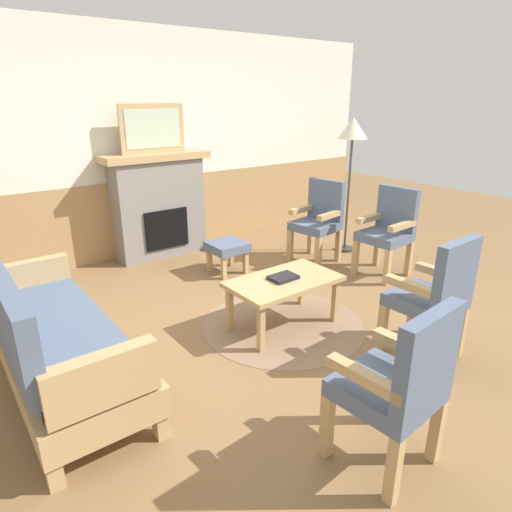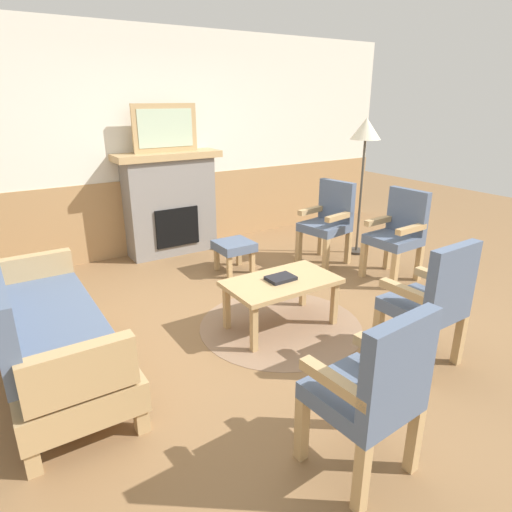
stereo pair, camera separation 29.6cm
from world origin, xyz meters
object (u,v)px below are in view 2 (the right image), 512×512
fireplace (170,203)px  book_on_table (281,278)px  coffee_table (281,286)px  armchair_front_left (432,299)px  floor_lamp_by_chairs (365,138)px  armchair_front_center (373,388)px  footstool (234,248)px  couch (47,330)px  armchair_near_fireplace (398,231)px  framed_picture (165,128)px  armchair_by_window_left (329,219)px

fireplace → book_on_table: bearing=-89.5°
fireplace → coffee_table: size_ratio=1.35×
armchair_front_left → floor_lamp_by_chairs: bearing=56.5°
book_on_table → floor_lamp_by_chairs: size_ratio=0.14×
armchair_front_center → fireplace: bearing=82.2°
book_on_table → footstool: 1.38m
couch → footstool: couch is taller
coffee_table → armchair_near_fireplace: (1.73, 0.23, 0.15)m
coffee_table → book_on_table: 0.07m
armchair_near_fireplace → floor_lamp_by_chairs: size_ratio=0.58×
book_on_table → footstool: bearing=76.9°
coffee_table → footstool: coffee_table is taller
coffee_table → framed_picture: bearing=90.6°
book_on_table → armchair_front_left: armchair_front_left is taller
armchair_front_left → armchair_front_center: (-1.13, -0.50, 0.00)m
framed_picture → couch: size_ratio=0.44×
framed_picture → armchair_front_left: 3.62m
couch → armchair_by_window_left: 3.34m
floor_lamp_by_chairs → armchair_by_window_left: bearing=-175.2°
framed_picture → coffee_table: bearing=-89.4°
footstool → armchair_front_center: bearing=-106.7°
couch → coffee_table: bearing=-7.4°
fireplace → couch: size_ratio=0.72×
book_on_table → armchair_front_center: bearing=-109.6°
couch → armchair_front_center: 2.20m
framed_picture → fireplace: bearing=-90.0°
book_on_table → floor_lamp_by_chairs: 2.46m
framed_picture → armchair_by_window_left: size_ratio=0.82×
armchair_by_window_left → armchair_front_left: size_ratio=1.00×
framed_picture → armchair_near_fireplace: 2.94m
fireplace → armchair_front_center: (-0.54, -3.93, -0.11)m
framed_picture → armchair_front_center: (-0.54, -3.93, -1.02)m
fireplace → footstool: (0.33, -1.02, -0.37)m
footstool → armchair_near_fireplace: bearing=-38.0°
framed_picture → footstool: (0.33, -1.02, -1.28)m
framed_picture → armchair_front_left: size_ratio=0.82×
book_on_table → armchair_near_fireplace: bearing=7.4°
coffee_table → armchair_near_fireplace: armchair_near_fireplace is taller
coffee_table → book_on_table: bearing=121.6°
armchair_near_fireplace → armchair_front_left: same height
fireplace → armchair_front_center: 3.96m
book_on_table → armchair_by_window_left: bearing=35.2°
framed_picture → armchair_front_center: size_ratio=0.82×
framed_picture → floor_lamp_by_chairs: 2.39m
couch → floor_lamp_by_chairs: floor_lamp_by_chairs is taller
book_on_table → floor_lamp_by_chairs: floor_lamp_by_chairs is taller
fireplace → armchair_by_window_left: (1.45, -1.35, -0.11)m
floor_lamp_by_chairs → framed_picture: bearing=146.9°
coffee_table → armchair_near_fireplace: bearing=7.6°
couch → armchair_front_center: same height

